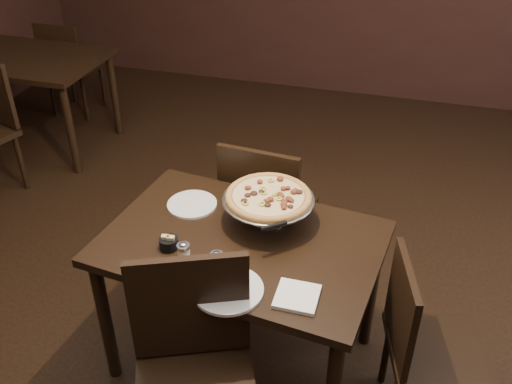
# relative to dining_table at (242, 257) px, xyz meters

# --- Properties ---
(room) EXTENTS (6.04, 7.04, 2.84)m
(room) POSITION_rel_dining_table_xyz_m (0.01, -0.06, 0.76)
(room) COLOR black
(room) RESTS_ON ground
(dining_table) EXTENTS (1.26, 0.92, 0.73)m
(dining_table) POSITION_rel_dining_table_xyz_m (0.00, 0.00, 0.00)
(dining_table) COLOR black
(dining_table) RESTS_ON ground
(background_table) EXTENTS (1.18, 0.79, 0.74)m
(background_table) POSITION_rel_dining_table_xyz_m (-2.26, 1.68, 0.00)
(background_table) COLOR black
(background_table) RESTS_ON ground
(pizza_stand) EXTENTS (0.41, 0.41, 0.17)m
(pizza_stand) POSITION_rel_dining_table_xyz_m (0.08, 0.15, 0.23)
(pizza_stand) COLOR #B6B7BD
(pizza_stand) RESTS_ON dining_table
(parmesan_shaker) EXTENTS (0.05, 0.05, 0.09)m
(parmesan_shaker) POSITION_rel_dining_table_xyz_m (-0.18, -0.20, 0.14)
(parmesan_shaker) COLOR beige
(parmesan_shaker) RESTS_ON dining_table
(pepper_flake_shaker) EXTENTS (0.06, 0.06, 0.10)m
(pepper_flake_shaker) POSITION_rel_dining_table_xyz_m (-0.03, -0.22, 0.14)
(pepper_flake_shaker) COLOR maroon
(pepper_flake_shaker) RESTS_ON dining_table
(packet_caddy) EXTENTS (0.08, 0.08, 0.06)m
(packet_caddy) POSITION_rel_dining_table_xyz_m (-0.28, -0.14, 0.12)
(packet_caddy) COLOR black
(packet_caddy) RESTS_ON dining_table
(napkin_stack) EXTENTS (0.16, 0.16, 0.02)m
(napkin_stack) POSITION_rel_dining_table_xyz_m (0.31, -0.28, 0.11)
(napkin_stack) COLOR white
(napkin_stack) RESTS_ON dining_table
(plate_left) EXTENTS (0.23, 0.23, 0.01)m
(plate_left) POSITION_rel_dining_table_xyz_m (-0.30, 0.18, 0.10)
(plate_left) COLOR silver
(plate_left) RESTS_ON dining_table
(plate_near) EXTENTS (0.27, 0.27, 0.01)m
(plate_near) POSITION_rel_dining_table_xyz_m (0.05, -0.32, 0.10)
(plate_near) COLOR silver
(plate_near) RESTS_ON dining_table
(serving_spatula) EXTENTS (0.15, 0.15, 0.02)m
(serving_spatula) POSITION_rel_dining_table_xyz_m (0.15, -0.04, 0.23)
(serving_spatula) COLOR #B6B7BD
(serving_spatula) RESTS_ON pizza_stand
(chair_far) EXTENTS (0.46, 0.46, 0.91)m
(chair_far) POSITION_rel_dining_table_xyz_m (-0.05, 0.57, -0.14)
(chair_far) COLOR black
(chair_far) RESTS_ON ground
(chair_near) EXTENTS (0.59, 0.59, 0.96)m
(chair_near) POSITION_rel_dining_table_xyz_m (-0.02, -0.54, -0.11)
(chair_near) COLOR black
(chair_near) RESTS_ON ground
(chair_side) EXTENTS (0.47, 0.47, 0.83)m
(chair_side) POSITION_rel_dining_table_xyz_m (0.80, -0.09, -0.18)
(chair_side) COLOR black
(chair_side) RESTS_ON ground
(bg_chair_far) EXTENTS (0.39, 0.39, 0.84)m
(bg_chair_far) POSITION_rel_dining_table_xyz_m (-2.27, 2.25, -0.18)
(bg_chair_far) COLOR black
(bg_chair_far) RESTS_ON ground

